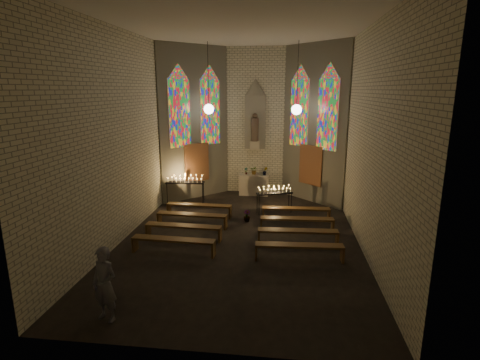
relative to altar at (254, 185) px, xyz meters
name	(u,v)px	position (x,y,z in m)	size (l,w,h in m)	color
floor	(241,237)	(0.00, -5.45, -0.50)	(12.00, 12.00, 0.00)	black
room	(250,122)	(0.00, -2.08, 3.22)	(8.22, 12.43, 7.00)	beige
altar	(254,185)	(0.00, 0.00, 0.00)	(1.40, 0.60, 1.00)	#C1B79E
flower_vase_left	(246,171)	(-0.39, 0.02, 0.67)	(0.18, 0.12, 0.34)	#4C723F
flower_vase_center	(254,170)	(0.01, 0.06, 0.70)	(0.37, 0.32, 0.41)	#4C723F
flower_vase_right	(265,171)	(0.54, -0.05, 0.71)	(0.23, 0.18, 0.42)	#4C723F
aisle_flower_pot	(247,216)	(0.04, -3.87, -0.28)	(0.25, 0.25, 0.45)	#4C723F
votive_stand_left	(185,180)	(-2.94, -1.85, 0.58)	(1.73, 0.52, 1.26)	black
votive_stand_right	(275,191)	(1.08, -2.72, 0.45)	(1.53, 0.87, 1.10)	black
pew_left_0	(199,206)	(-1.95, -3.49, -0.09)	(2.66, 0.50, 0.51)	#503516
pew_right_0	(296,210)	(1.95, -3.49, -0.09)	(2.66, 0.50, 0.51)	#503516
pew_left_1	(192,216)	(-1.95, -4.69, -0.09)	(2.66, 0.50, 0.51)	#503516
pew_right_1	(297,220)	(1.95, -4.69, -0.09)	(2.66, 0.50, 0.51)	#503516
pew_left_2	(183,228)	(-1.95, -5.89, -0.09)	(2.66, 0.50, 0.51)	#503516
pew_right_2	(298,233)	(1.95, -5.89, -0.09)	(2.66, 0.50, 0.51)	#503516
pew_left_3	(173,241)	(-1.95, -7.09, -0.09)	(2.66, 0.50, 0.51)	#503516
pew_right_3	(299,247)	(1.95, -7.09, -0.09)	(2.66, 0.50, 0.51)	#503516
visitor	(105,284)	(-2.43, -10.62, 0.36)	(0.63, 0.41, 1.72)	#555561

